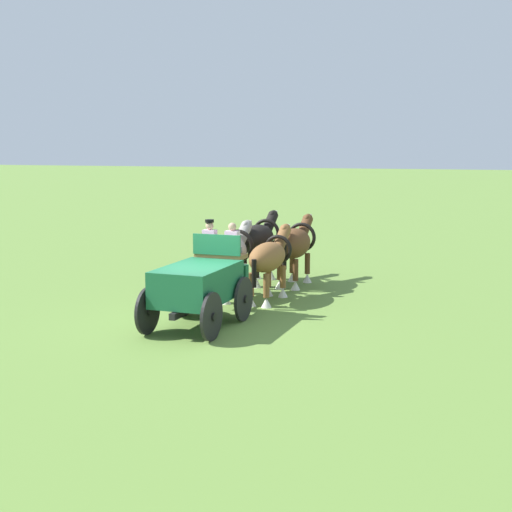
# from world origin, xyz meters

# --- Properties ---
(ground_plane) EXTENTS (220.00, 220.00, 0.00)m
(ground_plane) POSITION_xyz_m (0.00, 0.00, 0.00)
(ground_plane) COLOR olive
(show_wagon) EXTENTS (5.60, 2.07, 2.60)m
(show_wagon) POSITION_xyz_m (0.19, -0.01, 1.12)
(show_wagon) COLOR #195B38
(show_wagon) RESTS_ON ground
(draft_horse_rear_near) EXTENTS (3.17, 1.16, 2.22)m
(draft_horse_rear_near) POSITION_xyz_m (3.68, 0.36, 1.35)
(draft_horse_rear_near) COLOR #9E998E
(draft_horse_rear_near) RESTS_ON ground
(draft_horse_rear_off) EXTENTS (3.21, 1.04, 2.14)m
(draft_horse_rear_off) POSITION_xyz_m (3.60, -0.94, 1.29)
(draft_horse_rear_off) COLOR brown
(draft_horse_rear_off) RESTS_ON ground
(draft_horse_lead_near) EXTENTS (3.16, 1.12, 2.30)m
(draft_horse_lead_near) POSITION_xyz_m (6.28, 0.16, 1.43)
(draft_horse_lead_near) COLOR black
(draft_horse_lead_near) RESTS_ON ground
(draft_horse_lead_off) EXTENTS (2.97, 1.13, 2.23)m
(draft_horse_lead_off) POSITION_xyz_m (6.17, -1.14, 1.36)
(draft_horse_lead_off) COLOR brown
(draft_horse_lead_off) RESTS_ON ground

